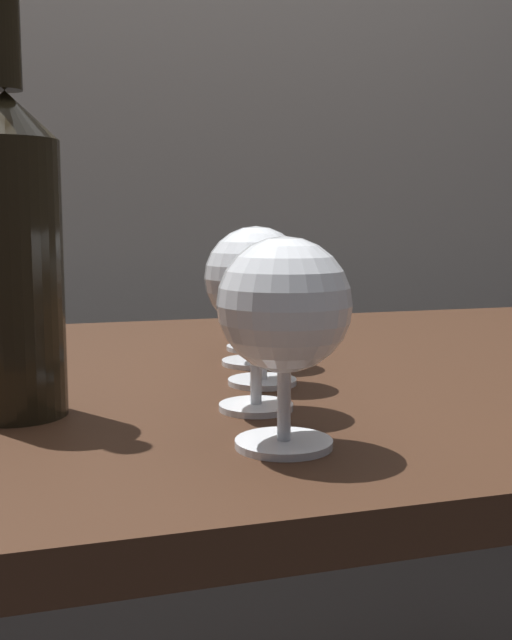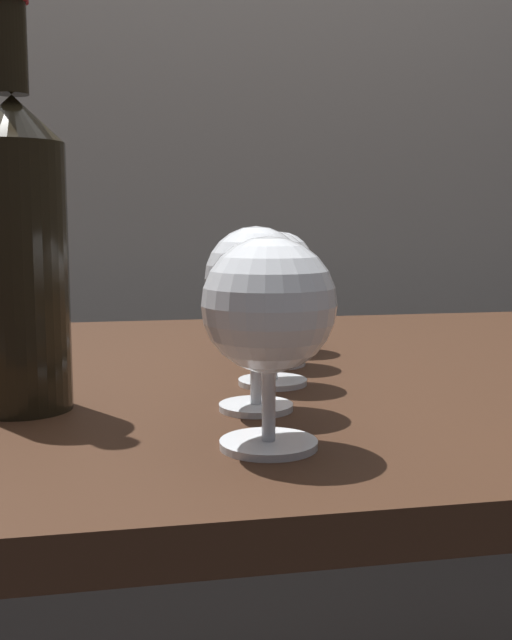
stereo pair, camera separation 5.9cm
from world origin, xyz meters
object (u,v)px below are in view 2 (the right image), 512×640
(wine_glass_white, at_px, (269,307))
(wine_glass_chardonnay, at_px, (256,281))
(wine_glass_port, at_px, (273,273))
(wine_glass_rose, at_px, (281,268))
(wine_glass_amber, at_px, (273,288))
(wine_bottle, at_px, (18,248))

(wine_glass_white, height_order, wine_glass_chardonnay, wine_glass_chardonnay)
(wine_glass_port, relative_size, wine_glass_rose, 1.02)
(wine_glass_port, bearing_deg, wine_glass_amber, -102.29)
(wine_glass_port, height_order, wine_glass_rose, wine_glass_port)
(wine_glass_port, xyz_separation_m, wine_bottle, (-0.23, -0.15, 0.03))
(wine_bottle, bearing_deg, wine_glass_amber, 13.86)
(wine_glass_white, height_order, wine_glass_amber, wine_glass_white)
(wine_glass_white, distance_m, wine_glass_chardonnay, 0.10)
(wine_glass_amber, distance_m, wine_glass_rose, 0.19)
(wine_glass_amber, relative_size, wine_glass_port, 0.94)
(wine_glass_port, bearing_deg, wine_glass_white, -102.75)
(wine_glass_chardonnay, xyz_separation_m, wine_glass_port, (0.05, 0.18, -0.01))
(wine_glass_rose, distance_m, wine_bottle, 0.35)
(wine_glass_chardonnay, height_order, wine_glass_port, wine_glass_chardonnay)
(wine_glass_rose, bearing_deg, wine_bottle, -138.28)
(wine_glass_port, bearing_deg, wine_bottle, -147.89)
(wine_glass_amber, bearing_deg, wine_glass_rose, 75.10)
(wine_glass_chardonnay, relative_size, wine_glass_rose, 1.06)
(wine_glass_amber, height_order, wine_glass_port, wine_glass_port)
(wine_glass_amber, bearing_deg, wine_bottle, -166.14)
(wine_glass_chardonnay, bearing_deg, wine_glass_white, -96.21)
(wine_glass_white, relative_size, wine_glass_port, 1.00)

